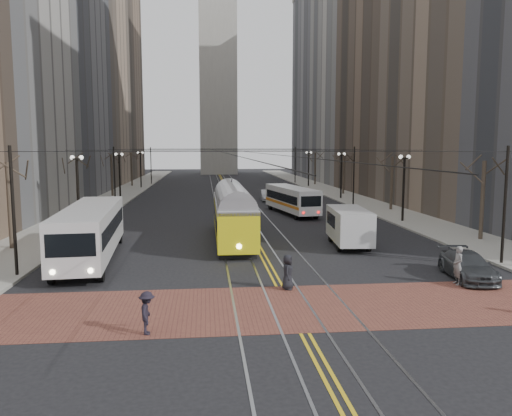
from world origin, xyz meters
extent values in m
plane|color=black|center=(0.00, 0.00, 0.00)|extent=(260.00, 260.00, 0.00)
cube|color=gray|center=(-15.00, 45.00, 0.07)|extent=(5.00, 140.00, 0.15)
cube|color=gray|center=(15.00, 45.00, 0.07)|extent=(5.00, 140.00, 0.15)
cube|color=brown|center=(0.00, -4.00, 0.01)|extent=(25.00, 6.00, 0.01)
cube|color=gray|center=(0.00, 45.00, 0.00)|extent=(4.80, 130.00, 0.02)
cube|color=gold|center=(0.00, 45.00, 0.01)|extent=(0.42, 130.00, 0.01)
cube|color=slate|center=(-25.50, 46.00, 17.00)|extent=(16.00, 20.00, 34.00)
cube|color=gray|center=(-27.50, 66.00, 26.00)|extent=(20.00, 20.00, 52.00)
cube|color=brown|center=(-25.50, 86.00, 20.00)|extent=(16.00, 20.00, 40.00)
cube|color=brown|center=(25.50, 46.00, 17.00)|extent=(16.00, 20.00, 34.00)
cube|color=#9F9B95|center=(27.50, 66.00, 26.00)|extent=(20.00, 20.00, 52.00)
cube|color=slate|center=(25.50, 86.00, 20.00)|extent=(16.00, 20.00, 40.00)
cube|color=#B2AFA5|center=(0.00, 102.00, 28.00)|extent=(9.00, 9.00, 56.00)
cylinder|color=black|center=(-13.70, 18.00, 2.80)|extent=(0.20, 0.20, 5.60)
cylinder|color=black|center=(-13.70, 38.00, 2.80)|extent=(0.20, 0.20, 5.60)
cylinder|color=black|center=(-13.70, 58.00, 2.80)|extent=(0.20, 0.20, 5.60)
cylinder|color=black|center=(13.70, 18.00, 2.80)|extent=(0.20, 0.20, 5.60)
cylinder|color=black|center=(13.70, 38.00, 2.80)|extent=(0.20, 0.20, 5.60)
cylinder|color=black|center=(13.70, 58.00, 2.80)|extent=(0.20, 0.20, 5.60)
cylinder|color=#382D23|center=(-15.70, 9.00, 2.80)|extent=(0.28, 0.28, 5.60)
cylinder|color=#382D23|center=(-15.70, 26.00, 2.80)|extent=(0.28, 0.28, 5.60)
cylinder|color=#382D23|center=(-15.70, 44.00, 2.80)|extent=(0.28, 0.28, 5.60)
cylinder|color=#382D23|center=(-15.70, 62.00, 2.80)|extent=(0.28, 0.28, 5.60)
cylinder|color=#382D23|center=(15.70, 9.00, 2.80)|extent=(0.28, 0.28, 5.60)
cylinder|color=#382D23|center=(15.70, 26.00, 2.80)|extent=(0.28, 0.28, 5.60)
cylinder|color=#382D23|center=(15.70, 44.00, 2.80)|extent=(0.28, 0.28, 5.60)
cylinder|color=#382D23|center=(15.70, 62.00, 2.80)|extent=(0.28, 0.28, 5.60)
cylinder|color=black|center=(-1.50, 45.00, 6.00)|extent=(0.03, 120.00, 0.03)
cylinder|color=black|center=(1.50, 45.00, 6.00)|extent=(0.03, 120.00, 0.03)
cylinder|color=black|center=(-12.90, 2.00, 3.30)|extent=(0.16, 0.16, 6.60)
cylinder|color=black|center=(-12.90, 30.00, 3.30)|extent=(0.16, 0.16, 6.60)
cylinder|color=black|center=(-12.90, 66.00, 3.30)|extent=(0.16, 0.16, 6.60)
cylinder|color=black|center=(12.90, 2.00, 3.30)|extent=(0.16, 0.16, 6.60)
cylinder|color=black|center=(12.90, 30.00, 3.30)|extent=(0.16, 0.16, 6.60)
cylinder|color=black|center=(12.90, 66.00, 3.30)|extent=(0.16, 0.16, 6.60)
cube|color=#B8B8B8|center=(-10.03, 5.63, 1.55)|extent=(3.53, 12.60, 3.11)
cube|color=#D3C812|center=(-1.52, 10.88, 1.55)|extent=(2.50, 13.15, 3.10)
cube|color=white|center=(5.00, 24.48, 1.33)|extent=(3.93, 10.44, 2.66)
cube|color=#BDBDBD|center=(5.97, 8.04, 1.25)|extent=(2.65, 5.81, 2.49)
imported|color=#3B3D42|center=(5.96, 23.55, 0.74)|extent=(2.38, 4.58, 1.49)
imported|color=#AFB1B7|center=(4.09, 36.96, 0.66)|extent=(1.53, 4.07, 1.33)
imported|color=#3D4044|center=(9.53, -0.50, 0.66)|extent=(2.41, 4.72, 1.31)
imported|color=black|center=(0.30, -1.50, 0.82)|extent=(0.71, 0.90, 1.62)
imported|color=slate|center=(8.48, -1.50, 0.93)|extent=(0.47, 0.69, 1.84)
imported|color=black|center=(-5.49, -6.50, 0.77)|extent=(0.61, 1.01, 1.52)
camera|label=1|loc=(-3.42, -23.58, 6.49)|focal=35.00mm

